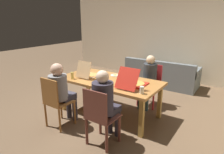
# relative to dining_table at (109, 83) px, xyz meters

# --- Properties ---
(ground_plane) EXTENTS (20.00, 20.00, 0.00)m
(ground_plane) POSITION_rel_dining_table_xyz_m (0.00, 0.00, -0.68)
(ground_plane) COLOR brown
(back_wall) EXTENTS (7.21, 0.12, 2.80)m
(back_wall) POSITION_rel_dining_table_xyz_m (0.00, 3.20, 0.72)
(back_wall) COLOR beige
(back_wall) RESTS_ON ground
(dining_table) EXTENTS (2.09, 1.03, 0.76)m
(dining_table) POSITION_rel_dining_table_xyz_m (0.00, 0.00, 0.00)
(dining_table) COLOR #B07338
(dining_table) RESTS_ON ground
(chair_0) EXTENTS (0.43, 0.42, 0.96)m
(chair_0) POSITION_rel_dining_table_xyz_m (-0.49, -1.01, -0.14)
(chair_0) COLOR #99612D
(chair_0) RESTS_ON ground
(person_0) EXTENTS (0.33, 0.51, 1.20)m
(person_0) POSITION_rel_dining_table_xyz_m (-0.49, -0.85, 0.03)
(person_0) COLOR #3C3A47
(person_0) RESTS_ON ground
(chair_1) EXTENTS (0.46, 0.42, 0.96)m
(chair_1) POSITION_rel_dining_table_xyz_m (0.51, -0.99, -0.17)
(chair_1) COLOR brown
(chair_1) RESTS_ON ground
(person_1) EXTENTS (0.33, 0.52, 1.22)m
(person_1) POSITION_rel_dining_table_xyz_m (0.51, -0.85, 0.04)
(person_1) COLOR #302C38
(person_1) RESTS_ON ground
(chair_2) EXTENTS (0.44, 0.42, 0.94)m
(chair_2) POSITION_rel_dining_table_xyz_m (0.51, 0.95, -0.16)
(chair_2) COLOR #B5272C
(chair_2) RESTS_ON ground
(person_2) EXTENTS (0.31, 0.50, 1.18)m
(person_2) POSITION_rel_dining_table_xyz_m (0.51, 0.80, 0.01)
(person_2) COLOR #2E4346
(person_2) RESTS_ON ground
(pizza_box_0) EXTENTS (0.41, 0.62, 0.37)m
(pizza_box_0) POSITION_rel_dining_table_xyz_m (0.58, -0.04, 0.13)
(pizza_box_0) COLOR red
(pizza_box_0) RESTS_ON dining_table
(pizza_box_1) EXTENTS (0.35, 0.47, 0.36)m
(pizza_box_1) POSITION_rel_dining_table_xyz_m (-0.48, -0.05, 0.12)
(pizza_box_1) COLOR tan
(pizza_box_1) RESTS_ON dining_table
(plate_0) EXTENTS (0.25, 0.25, 0.03)m
(plate_0) POSITION_rel_dining_table_xyz_m (0.10, -0.22, 0.08)
(plate_0) COLOR white
(plate_0) RESTS_ON dining_table
(plate_1) EXTENTS (0.20, 0.20, 0.03)m
(plate_1) POSITION_rel_dining_table_xyz_m (-0.07, 0.32, 0.08)
(plate_1) COLOR white
(plate_1) RESTS_ON dining_table
(drinking_glass_0) EXTENTS (0.07, 0.07, 0.13)m
(drinking_glass_0) POSITION_rel_dining_table_xyz_m (0.89, -0.33, 0.14)
(drinking_glass_0) COLOR silver
(drinking_glass_0) RESTS_ON dining_table
(drinking_glass_1) EXTENTS (0.06, 0.06, 0.14)m
(drinking_glass_1) POSITION_rel_dining_table_xyz_m (-0.66, -0.38, 0.14)
(drinking_glass_1) COLOR #DFC65F
(drinking_glass_1) RESTS_ON dining_table
(couch) EXTENTS (2.08, 0.89, 0.79)m
(couch) POSITION_rel_dining_table_xyz_m (0.21, 2.43, -0.40)
(couch) COLOR slate
(couch) RESTS_ON ground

